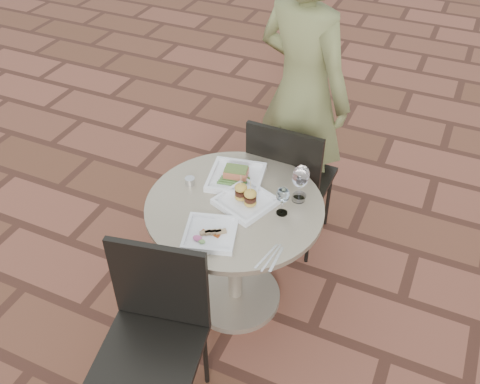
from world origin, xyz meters
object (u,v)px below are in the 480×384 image
at_px(plate_salmon, 236,177).
at_px(plate_tuna, 210,233).
at_px(diner, 302,94).
at_px(chair_far, 288,176).
at_px(chair_near, 155,324).
at_px(cafe_table, 235,239).
at_px(plate_sliders, 246,199).

xyz_separation_m(plate_salmon, plate_tuna, (0.06, -0.43, -0.01)).
xyz_separation_m(diner, plate_salmon, (-0.11, -0.71, -0.15)).
distance_m(chair_far, chair_near, 1.23).
distance_m(chair_far, plate_tuna, 0.82).
xyz_separation_m(chair_near, plate_salmon, (-0.00, 0.86, 0.20)).
xyz_separation_m(chair_far, plate_salmon, (-0.17, -0.36, 0.20)).
distance_m(cafe_table, plate_salmon, 0.33).
relative_size(chair_far, diner, 0.51).
height_order(cafe_table, plate_sliders, plate_sliders).
height_order(diner, plate_tuna, diner).
bearing_deg(plate_sliders, plate_salmon, 128.63).
relative_size(chair_far, chair_near, 1.00).
distance_m(diner, plate_tuna, 1.15).
bearing_deg(chair_near, diner, 74.61).
xyz_separation_m(chair_far, plate_sliders, (-0.05, -0.52, 0.21)).
height_order(chair_near, plate_salmon, chair_near).
bearing_deg(plate_salmon, chair_far, 64.94).
distance_m(cafe_table, plate_tuna, 0.36).
bearing_deg(plate_tuna, diner, 87.73).
distance_m(cafe_table, chair_far, 0.55).
xyz_separation_m(chair_near, plate_sliders, (0.12, 0.71, 0.21)).
bearing_deg(plate_tuna, plate_sliders, 77.93).
bearing_deg(chair_near, chair_far, 70.71).
distance_m(chair_near, diner, 1.61).
relative_size(cafe_table, diner, 0.50).
distance_m(plate_salmon, plate_sliders, 0.20).
distance_m(cafe_table, plate_sliders, 0.28).
bearing_deg(plate_sliders, diner, 90.91).
distance_m(chair_far, diner, 0.50).
relative_size(cafe_table, chair_far, 0.97).
relative_size(diner, plate_sliders, 5.61).
height_order(chair_far, plate_sliders, chair_far).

